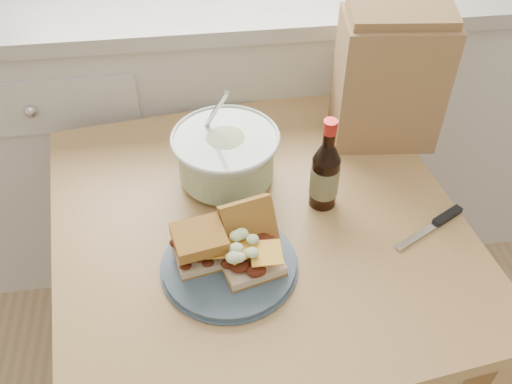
{
  "coord_description": "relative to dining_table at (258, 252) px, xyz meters",
  "views": [
    {
      "loc": [
        -0.08,
        0.12,
        1.61
      ],
      "look_at": [
        0.03,
        0.96,
        0.8
      ],
      "focal_mm": 40.0,
      "sensor_mm": 36.0,
      "label": 1
    }
  ],
  "objects": [
    {
      "name": "paper_bag",
      "position": [
        0.34,
        0.26,
        0.26
      ],
      "size": [
        0.26,
        0.18,
        0.32
      ],
      "primitive_type": "cube",
      "rotation": [
        0.0,
        0.0,
        -0.11
      ],
      "color": "#A67750",
      "rests_on": "dining_table"
    },
    {
      "name": "beer_bottle",
      "position": [
        0.15,
        0.04,
        0.19
      ],
      "size": [
        0.06,
        0.06,
        0.22
      ],
      "rotation": [
        0.0,
        0.0,
        0.37
      ],
      "color": "black",
      "rests_on": "dining_table"
    },
    {
      "name": "knife",
      "position": [
        0.38,
        -0.06,
        0.11
      ],
      "size": [
        0.18,
        0.11,
        0.01
      ],
      "rotation": [
        0.0,
        0.0,
        0.5
      ],
      "color": "silver",
      "rests_on": "dining_table"
    },
    {
      "name": "cabinet_run",
      "position": [
        -0.04,
        0.74,
        -0.14
      ],
      "size": [
        2.5,
        0.64,
        0.94
      ],
      "color": "silver",
      "rests_on": "ground"
    },
    {
      "name": "dining_table",
      "position": [
        0.0,
        0.0,
        0.0
      ],
      "size": [
        0.97,
        0.97,
        0.72
      ],
      "rotation": [
        0.0,
        0.0,
        0.14
      ],
      "color": "tan",
      "rests_on": "ground"
    },
    {
      "name": "coleslaw_bowl",
      "position": [
        -0.05,
        0.14,
        0.17
      ],
      "size": [
        0.24,
        0.24,
        0.24
      ],
      "color": "silver",
      "rests_on": "dining_table"
    },
    {
      "name": "sandwich_left",
      "position": [
        -0.13,
        -0.1,
        0.16
      ],
      "size": [
        0.11,
        0.11,
        0.07
      ],
      "rotation": [
        0.0,
        0.0,
        0.2
      ],
      "color": "beige",
      "rests_on": "plate"
    },
    {
      "name": "plate",
      "position": [
        -0.07,
        -0.12,
        0.11
      ],
      "size": [
        0.27,
        0.27,
        0.02
      ],
      "primitive_type": "cylinder",
      "color": "#405468",
      "rests_on": "dining_table"
    },
    {
      "name": "sandwich_right",
      "position": [
        -0.03,
        -0.11,
        0.16
      ],
      "size": [
        0.14,
        0.18,
        0.1
      ],
      "rotation": [
        0.0,
        0.0,
        0.26
      ],
      "color": "beige",
      "rests_on": "plate"
    }
  ]
}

